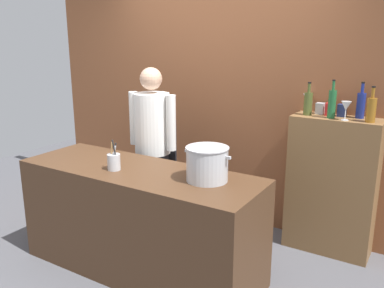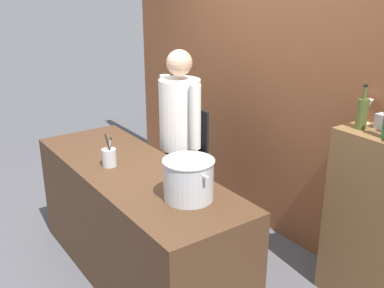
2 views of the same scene
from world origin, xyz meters
name	(u,v)px [view 1 (image 1 of 2)]	position (x,y,z in m)	size (l,w,h in m)	color
ground_plane	(142,269)	(0.00, 0.00, 0.00)	(8.00, 8.00, 0.00)	#4C4C51
brick_back_panel	(221,79)	(0.00, 1.40, 1.50)	(4.40, 0.10, 3.00)	brown
prep_counter	(140,221)	(0.00, 0.00, 0.45)	(2.06, 0.70, 0.90)	#472D1C
bar_cabinet	(331,186)	(1.26, 1.19, 0.63)	(0.76, 0.32, 1.26)	brown
chef	(153,140)	(-0.32, 0.62, 0.96)	(0.53, 0.36, 1.66)	black
stockpot_large	(207,164)	(0.60, 0.07, 1.03)	(0.38, 0.32, 0.26)	#B7BABF
utensil_crock	(114,161)	(-0.16, -0.11, 0.97)	(0.10, 0.10, 0.26)	#B7BABF
wine_bottle_cobalt	(361,105)	(1.42, 1.25, 1.37)	(0.07, 0.07, 0.31)	navy
wine_bottle_amber	(371,109)	(1.53, 1.12, 1.36)	(0.08, 0.08, 0.30)	#8C5919
wine_bottle_olive	(308,103)	(1.00, 1.17, 1.37)	(0.08, 0.08, 0.29)	#475123
wine_bottle_green	(332,103)	(1.21, 1.13, 1.38)	(0.07, 0.07, 0.33)	#1E592D
wine_glass_tall	(346,107)	(1.34, 1.09, 1.37)	(0.08, 0.08, 0.16)	silver
wine_glass_wide	(307,99)	(0.95, 1.28, 1.38)	(0.07, 0.07, 0.17)	silver
spice_tin_silver	(320,108)	(1.08, 1.28, 1.31)	(0.07, 0.07, 0.10)	#B2B2B7
spice_tin_navy	(342,110)	(1.27, 1.25, 1.31)	(0.07, 0.07, 0.11)	navy
spice_tin_red	(330,109)	(1.17, 1.24, 1.31)	(0.07, 0.07, 0.11)	red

